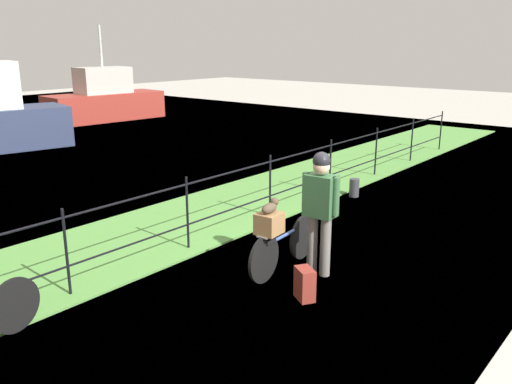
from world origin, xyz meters
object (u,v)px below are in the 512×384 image
Objects in this scene: wooden_crate at (269,223)px; moored_boat_mid at (105,101)px; terrier_dog at (270,207)px; mooring_bollard at (354,188)px; bicycle_main at (284,247)px; backpack_on_paving at (305,284)px; cyclist_person at (320,203)px.

moored_boat_mid is (7.60, 14.40, -0.00)m from wooden_crate.
terrier_dog is 4.37m from mooring_bollard.
terrier_dog is at bearing -165.38° from mooring_bollard.
bicycle_main is 5.08× the size of wooden_crate.
mooring_bollard is (4.18, 1.09, -0.59)m from wooden_crate.
bicycle_main is at bearing -164.53° from mooring_bollard.
terrier_dog reaches higher than backpack_on_paving.
wooden_crate is 16.28m from moored_boat_mid.
bicycle_main is at bearing 4.48° from terrier_dog.
backpack_on_paving is (-0.18, -0.69, -0.58)m from wooden_crate.
bicycle_main is 5.10× the size of terrier_dog.
wooden_crate is (-0.36, -0.03, 0.44)m from bicycle_main.
mooring_bollard is (4.36, 1.78, -0.01)m from backpack_on_paving.
wooden_crate is 0.07× the size of moored_boat_mid.
cyclist_person is 0.35× the size of moored_boat_mid.
terrier_dog is at bearing -175.52° from bicycle_main.
moored_boat_mid reaches higher than mooring_bollard.
wooden_crate is at bearing -175.52° from terrier_dog.
backpack_on_paving is at bearing -104.37° from wooden_crate.
wooden_crate is 1.00× the size of terrier_dog.
cyclist_person is 4.21× the size of backpack_on_paving.
backpack_on_paving is 0.08× the size of moored_boat_mid.
terrier_dog reaches higher than wooden_crate.
backpack_on_paving is at bearing -158.79° from cyclist_person.
backpack_on_paving is 1.08× the size of mooring_bollard.
moored_boat_mid is at bearing 62.17° from wooden_crate.
moored_boat_mid reaches higher than cyclist_person.
terrier_dog is 1.08m from backpack_on_paving.
cyclist_person reaches higher than backpack_on_paving.
moored_boat_mid is at bearing 62.24° from terrier_dog.
terrier_dog reaches higher than bicycle_main.
cyclist_person is (0.20, -0.44, 0.66)m from bicycle_main.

